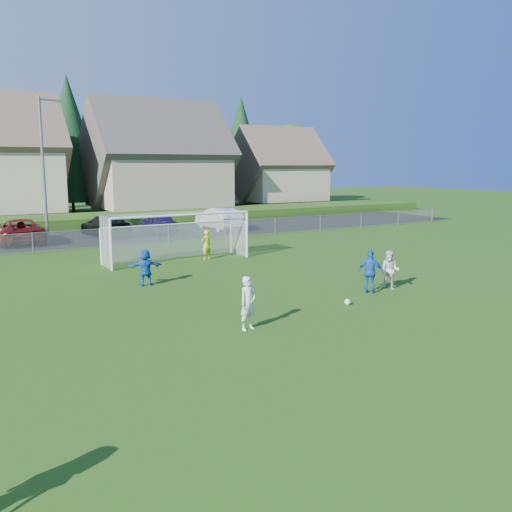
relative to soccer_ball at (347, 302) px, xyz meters
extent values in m
plane|color=#193D0C|center=(-1.68, -4.51, -0.11)|extent=(160.00, 160.00, 0.00)
plane|color=black|center=(-1.68, 22.99, -0.10)|extent=(60.00, 60.00, 0.00)
cube|color=#1E420F|center=(-1.68, 30.49, 0.29)|extent=(70.00, 6.00, 0.80)
sphere|color=white|center=(0.00, 0.00, 0.00)|extent=(0.22, 0.22, 0.22)
imported|color=silver|center=(-4.46, -0.67, 0.71)|extent=(0.67, 0.52, 1.63)
imported|color=silver|center=(3.02, 1.01, 0.67)|extent=(0.88, 0.95, 1.56)
imported|color=#134EB5|center=(1.91, 0.93, 0.73)|extent=(0.94, 1.02, 1.67)
imported|color=#134EB5|center=(-5.03, 6.69, 0.64)|extent=(1.46, 0.72, 1.50)
imported|color=#BDC617|center=(-0.19, 10.99, 0.66)|extent=(0.63, 0.47, 1.54)
imported|color=#5C0B0A|center=(-7.62, 22.41, 0.66)|extent=(2.91, 5.70, 1.54)
imported|color=black|center=(-2.10, 22.92, 0.63)|extent=(2.68, 5.32, 1.48)
imported|color=#1D164D|center=(1.49, 22.30, 0.66)|extent=(2.16, 4.63, 1.53)
imported|color=silver|center=(6.38, 22.39, 0.71)|extent=(1.75, 5.00, 1.65)
cylinder|color=white|center=(-5.33, 10.49, 1.11)|extent=(0.12, 0.12, 2.44)
cylinder|color=white|center=(1.97, 10.49, 1.11)|extent=(0.12, 0.12, 2.44)
cylinder|color=white|center=(-1.68, 10.49, 2.33)|extent=(7.30, 0.12, 0.12)
cylinder|color=white|center=(-5.33, 12.29, 0.79)|extent=(0.08, 0.08, 1.80)
cylinder|color=white|center=(1.97, 12.29, 0.79)|extent=(0.08, 0.08, 1.80)
cylinder|color=white|center=(-1.68, 12.29, 1.69)|extent=(7.30, 0.08, 0.08)
cube|color=silver|center=(-1.68, 12.29, 0.79)|extent=(7.30, 0.02, 1.80)
cube|color=silver|center=(-5.33, 11.39, 1.11)|extent=(0.02, 1.80, 2.44)
cube|color=silver|center=(1.97, 11.39, 1.11)|extent=(0.02, 1.80, 2.44)
cube|color=silver|center=(-1.68, 11.39, 2.33)|extent=(7.30, 1.80, 0.02)
cube|color=gray|center=(-1.68, 17.49, 1.06)|extent=(52.00, 0.03, 0.03)
cube|color=gray|center=(-1.68, 17.49, 0.49)|extent=(52.00, 0.02, 1.14)
cylinder|color=gray|center=(-1.68, 17.49, 0.49)|extent=(0.06, 0.06, 1.20)
cylinder|color=gray|center=(24.32, 17.49, 0.49)|extent=(0.06, 0.06, 1.20)
cylinder|color=slate|center=(-6.18, 21.49, 4.39)|extent=(0.18, 0.18, 9.00)
cylinder|color=slate|center=(-5.68, 21.49, 8.69)|extent=(1.20, 0.12, 0.12)
cube|color=slate|center=(-5.08, 21.49, 8.64)|extent=(0.36, 0.18, 0.12)
cube|color=tan|center=(7.32, 37.49, 3.19)|extent=(12.00, 10.00, 5.00)
pyramid|color=#4C473F|center=(7.32, 37.49, 11.21)|extent=(13.20, 11.00, 5.52)
cube|color=tan|center=(22.32, 38.49, 2.69)|extent=(9.00, 8.00, 4.00)
pyramid|color=brown|center=(22.32, 38.49, 9.10)|extent=(9.90, 8.80, 4.41)
cylinder|color=#382616|center=(0.32, 43.49, 0.49)|extent=(0.30, 0.30, 1.20)
cone|color=#143819|center=(0.32, 43.49, 7.39)|extent=(7.28, 7.28, 12.60)
cylinder|color=#382616|center=(10.32, 45.49, 1.87)|extent=(0.36, 0.36, 3.96)
sphere|color=#2B5B19|center=(10.32, 45.49, 6.71)|extent=(8.36, 8.36, 8.36)
cylinder|color=#382616|center=(20.32, 43.49, 0.49)|extent=(0.30, 0.30, 1.20)
cone|color=#143819|center=(20.32, 43.49, 6.94)|extent=(6.76, 6.76, 11.70)
cylinder|color=#382616|center=(28.32, 44.49, 1.69)|extent=(0.36, 0.36, 3.60)
sphere|color=#2B5B19|center=(28.32, 44.49, 6.09)|extent=(7.60, 7.60, 7.60)
camera|label=1|loc=(-12.37, -14.27, 4.82)|focal=38.00mm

